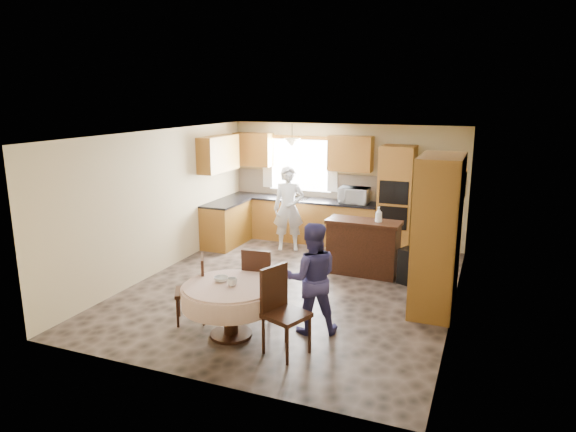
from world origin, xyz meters
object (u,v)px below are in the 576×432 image
(cupboard, at_px, (437,234))
(chair_right, at_px, (281,306))
(chair_left, at_px, (196,286))
(person_dining, at_px, (312,278))
(dining_table, at_px, (230,296))
(person_sink, at_px, (289,209))
(oven_tower, at_px, (396,199))
(sideboard, at_px, (363,249))
(chair_back, at_px, (259,279))

(cupboard, distance_m, chair_right, 2.63)
(chair_left, relative_size, person_dining, 0.62)
(dining_table, bearing_deg, chair_right, -9.45)
(cupboard, height_order, dining_table, cupboard)
(person_sink, height_order, person_dining, person_sink)
(chair_left, bearing_deg, oven_tower, 124.92)
(chair_right, bearing_deg, oven_tower, 15.21)
(chair_right, height_order, person_dining, person_dining)
(sideboard, xyz_separation_m, chair_left, (-1.68, -2.76, 0.06))
(dining_table, distance_m, person_dining, 1.08)
(chair_right, xyz_separation_m, person_sink, (-1.51, 4.01, 0.26))
(sideboard, xyz_separation_m, cupboard, (1.33, -1.10, 0.68))
(oven_tower, distance_m, person_sink, 2.15)
(sideboard, bearing_deg, chair_right, -92.72)
(cupboard, xyz_separation_m, dining_table, (-2.34, -1.90, -0.58))
(sideboard, distance_m, person_dining, 2.49)
(person_dining, bearing_deg, sideboard, -116.23)
(oven_tower, xyz_separation_m, cupboard, (1.07, -2.69, 0.07))
(oven_tower, distance_m, chair_right, 4.77)
(oven_tower, distance_m, chair_back, 4.09)
(chair_back, bearing_deg, oven_tower, -114.77)
(cupboard, bearing_deg, person_dining, -135.93)
(cupboard, xyz_separation_m, chair_left, (-3.01, -1.67, -0.62))
(chair_back, distance_m, person_sink, 3.29)
(sideboard, distance_m, dining_table, 3.17)
(oven_tower, distance_m, dining_table, 4.79)
(chair_back, xyz_separation_m, person_sink, (-0.82, 3.17, 0.29))
(person_sink, bearing_deg, oven_tower, -0.46)
(oven_tower, xyz_separation_m, person_dining, (-0.35, -4.06, -0.31))
(cupboard, height_order, person_sink, cupboard)
(chair_right, distance_m, person_sink, 4.29)
(dining_table, height_order, chair_back, chair_back)
(chair_back, distance_m, chair_right, 1.08)
(cupboard, height_order, chair_right, cupboard)
(sideboard, xyz_separation_m, dining_table, (-1.01, -3.00, 0.10))
(chair_left, distance_m, chair_right, 1.48)
(chair_left, xyz_separation_m, person_dining, (1.59, 0.29, 0.23))
(dining_table, distance_m, chair_back, 0.71)
(person_sink, bearing_deg, sideboard, -46.48)
(chair_back, height_order, chair_right, chair_right)
(person_sink, bearing_deg, chair_back, -95.41)
(chair_left, relative_size, chair_right, 0.87)
(chair_left, distance_m, chair_back, 0.88)
(cupboard, relative_size, dining_table, 1.81)
(sideboard, height_order, chair_back, chair_back)
(cupboard, xyz_separation_m, person_dining, (-1.42, -1.37, -0.39))
(chair_left, bearing_deg, person_sink, 150.14)
(chair_left, height_order, chair_back, chair_back)
(dining_table, xyz_separation_m, chair_back, (0.08, 0.71, 0.00))
(sideboard, relative_size, chair_left, 1.36)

